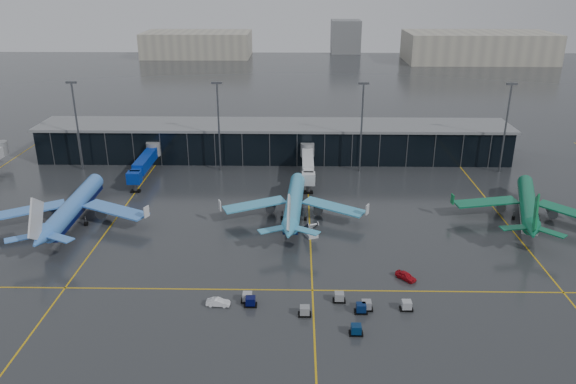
{
  "coord_description": "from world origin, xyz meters",
  "views": [
    {
      "loc": [
        7.15,
        -102.63,
        53.73
      ],
      "look_at": [
        5.0,
        18.0,
        6.0
      ],
      "focal_mm": 35.0,
      "sensor_mm": 36.0,
      "label": 1
    }
  ],
  "objects_px": {
    "airliner_arkefly": "(73,196)",
    "baggage_carts": "(328,307)",
    "airliner_aer_lingus": "(529,194)",
    "service_van_red": "(406,276)",
    "service_van_white": "(218,302)",
    "mobile_airstair": "(311,233)",
    "airliner_klm_near": "(294,193)"
  },
  "relations": [
    {
      "from": "airliner_klm_near",
      "to": "airliner_aer_lingus",
      "type": "relative_size",
      "value": 1.0
    },
    {
      "from": "service_van_red",
      "to": "airliner_aer_lingus",
      "type": "bearing_deg",
      "value": 0.67
    },
    {
      "from": "service_van_white",
      "to": "airliner_klm_near",
      "type": "bearing_deg",
      "value": -14.88
    },
    {
      "from": "airliner_aer_lingus",
      "to": "mobile_airstair",
      "type": "bearing_deg",
      "value": -150.24
    },
    {
      "from": "baggage_carts",
      "to": "airliner_arkefly",
      "type": "bearing_deg",
      "value": 147.79
    },
    {
      "from": "airliner_arkefly",
      "to": "service_van_red",
      "type": "height_order",
      "value": "airliner_arkefly"
    },
    {
      "from": "airliner_klm_near",
      "to": "mobile_airstair",
      "type": "height_order",
      "value": "airliner_klm_near"
    },
    {
      "from": "service_van_white",
      "to": "airliner_aer_lingus",
      "type": "bearing_deg",
      "value": -56.54
    },
    {
      "from": "airliner_klm_near",
      "to": "baggage_carts",
      "type": "distance_m",
      "value": 39.95
    },
    {
      "from": "baggage_carts",
      "to": "service_van_white",
      "type": "bearing_deg",
      "value": 176.0
    },
    {
      "from": "service_van_white",
      "to": "baggage_carts",
      "type": "bearing_deg",
      "value": -90.15
    },
    {
      "from": "airliner_klm_near",
      "to": "service_van_red",
      "type": "height_order",
      "value": "airliner_klm_near"
    },
    {
      "from": "airliner_arkefly",
      "to": "service_van_white",
      "type": "bearing_deg",
      "value": -43.76
    },
    {
      "from": "airliner_aer_lingus",
      "to": "service_van_white",
      "type": "height_order",
      "value": "airliner_aer_lingus"
    },
    {
      "from": "service_van_red",
      "to": "service_van_white",
      "type": "height_order",
      "value": "service_van_red"
    },
    {
      "from": "airliner_aer_lingus",
      "to": "baggage_carts",
      "type": "bearing_deg",
      "value": -122.51
    },
    {
      "from": "airliner_arkefly",
      "to": "airliner_klm_near",
      "type": "bearing_deg",
      "value": 3.04
    },
    {
      "from": "airliner_klm_near",
      "to": "mobile_airstair",
      "type": "bearing_deg",
      "value": -67.06
    },
    {
      "from": "mobile_airstair",
      "to": "airliner_arkefly",
      "type": "bearing_deg",
      "value": 151.19
    },
    {
      "from": "service_van_red",
      "to": "service_van_white",
      "type": "bearing_deg",
      "value": 155.39
    },
    {
      "from": "airliner_klm_near",
      "to": "service_van_white",
      "type": "relative_size",
      "value": 9.64
    },
    {
      "from": "service_van_red",
      "to": "service_van_white",
      "type": "relative_size",
      "value": 1.04
    },
    {
      "from": "baggage_carts",
      "to": "mobile_airstair",
      "type": "distance_m",
      "value": 28.99
    },
    {
      "from": "airliner_arkefly",
      "to": "baggage_carts",
      "type": "distance_m",
      "value": 66.5
    },
    {
      "from": "airliner_aer_lingus",
      "to": "baggage_carts",
      "type": "distance_m",
      "value": 62.08
    },
    {
      "from": "airliner_arkefly",
      "to": "airliner_klm_near",
      "type": "xyz_separation_m",
      "value": [
        49.99,
        3.81,
        -0.44
      ]
    },
    {
      "from": "airliner_klm_near",
      "to": "airliner_aer_lingus",
      "type": "xyz_separation_m",
      "value": [
        53.89,
        0.1,
        0.01
      ]
    },
    {
      "from": "mobile_airstair",
      "to": "service_van_red",
      "type": "xyz_separation_m",
      "value": [
        17.34,
        -18.12,
        -0.05
      ]
    },
    {
      "from": "baggage_carts",
      "to": "service_van_red",
      "type": "relative_size",
      "value": 6.95
    },
    {
      "from": "airliner_arkefly",
      "to": "service_van_white",
      "type": "distance_m",
      "value": 50.71
    },
    {
      "from": "airliner_arkefly",
      "to": "airliner_klm_near",
      "type": "height_order",
      "value": "airliner_arkefly"
    },
    {
      "from": "service_van_red",
      "to": "mobile_airstair",
      "type": "bearing_deg",
      "value": 93.52
    }
  ]
}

